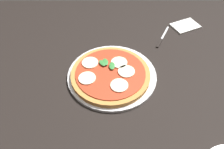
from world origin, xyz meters
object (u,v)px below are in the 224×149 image
dining_table (111,88)px  napkin (184,26)px  serving_tray (112,75)px  pizza (110,74)px  knife (161,39)px

dining_table → napkin: napkin is taller
dining_table → serving_tray: serving_tray is taller
serving_tray → napkin: 0.50m
dining_table → pizza: size_ratio=4.63×
dining_table → napkin: 0.50m
serving_tray → knife: size_ratio=2.13×
dining_table → napkin: size_ratio=10.89×
dining_table → pizza: bearing=-108.1°
serving_tray → knife: (0.23, 0.23, -0.00)m
pizza → knife: bearing=45.6°
pizza → napkin: (0.37, 0.35, -0.02)m
dining_table → knife: (0.23, 0.22, 0.09)m
serving_tray → napkin: bearing=43.1°
serving_tray → pizza: (-0.01, -0.01, 0.02)m
dining_table → knife: 0.33m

